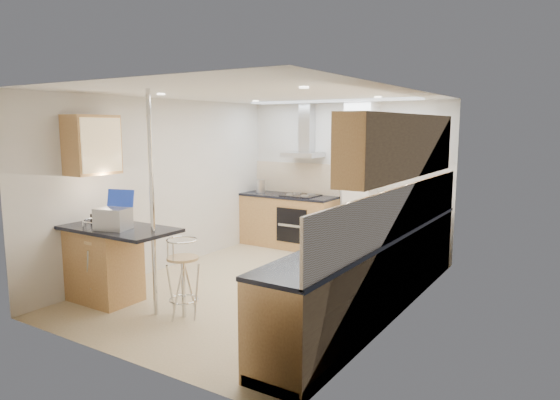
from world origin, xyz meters
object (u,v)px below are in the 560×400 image
Objects in this scene: laptop at (113,219)px; bar_stool_end at (183,278)px; microwave at (399,210)px; bread_bin at (338,249)px; bar_stool_near at (103,262)px.

bar_stool_end is (0.85, 0.22, -0.61)m from laptop.
bar_stool_end is (-1.73, -2.03, -0.63)m from microwave.
bread_bin is at bearing 165.07° from microwave.
microwave is 2.74m from bar_stool_end.
laptop reaches higher than bar_stool_end.
bar_stool_near is 3.10× the size of bread_bin.
bar_stool_near is 1.12m from bar_stool_end.
microwave is at bearing 101.73° from bread_bin.
laptop is 1.07m from bar_stool_end.
microwave is at bearing 14.19° from bar_stool_near.
laptop is 2.70m from bread_bin.
laptop is at bearing 132.44° from bar_stool_end.
bread_bin reaches higher than bar_stool_end.
microwave reaches higher than bar_stool_end.
bar_stool_near is (-0.25, 0.02, -0.54)m from laptop.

